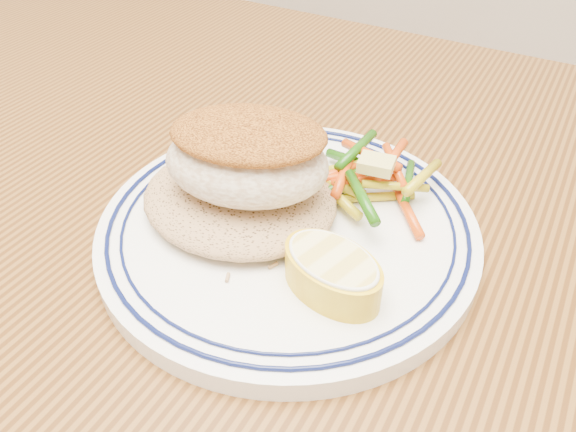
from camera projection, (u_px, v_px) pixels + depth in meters
The scene contains 7 objects.
dining_table at pixel (249, 350), 0.44m from camera, with size 1.50×0.90×0.75m.
plate at pixel (288, 227), 0.40m from camera, with size 0.27×0.27×0.02m.
rice_pilaf at pixel (239, 194), 0.40m from camera, with size 0.14×0.12×0.03m, color #A37B51.
fish_fillet at pixel (247, 155), 0.37m from camera, with size 0.13×0.11×0.06m.
vegetable_pile at pixel (366, 177), 0.41m from camera, with size 0.10×0.10×0.03m.
butter_pat at pixel (376, 164), 0.39m from camera, with size 0.02×0.02×0.01m, color #D4C867.
lemon_wedge at pixel (332, 272), 0.33m from camera, with size 0.08×0.08×0.03m.
Camera 1 is at (0.16, -0.23, 1.02)m, focal length 35.00 mm.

